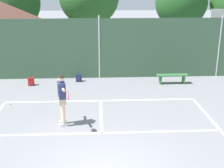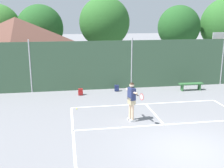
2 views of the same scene
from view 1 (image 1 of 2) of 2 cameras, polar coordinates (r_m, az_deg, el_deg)
The scene contains 9 objects.
court_markings at distance 8.57m, azimuth -1.74°, elevation -15.06°, with size 8.30×11.10×0.01m.
chainlink_fence at distance 15.84m, azimuth -2.46°, elevation 6.80°, with size 26.09×0.09×3.35m.
basketball_hoop at distance 18.43m, azimuth 19.49°, elevation 9.63°, with size 0.90×0.67×3.55m.
treeline_backdrop at distance 23.72m, azimuth 2.90°, elevation 15.91°, with size 25.91×4.64×6.40m.
tennis_player at distance 10.42m, azimuth -9.62°, elevation -2.29°, with size 0.50×1.38×1.85m.
tennis_ball at distance 13.18m, azimuth -19.09°, elevation -3.66°, with size 0.07×0.07×0.07m, color #CCE033.
backpack_red at distance 15.42m, azimuth -15.36°, elevation 0.45°, with size 0.28×0.24×0.46m.
backpack_navy at distance 15.59m, azimuth -6.47°, elevation 1.18°, with size 0.30×0.27×0.46m.
courtside_bench at distance 15.41m, azimuth 11.53°, elevation 1.37°, with size 1.60×0.36×0.48m.
Camera 1 is at (-0.11, -6.54, 4.68)m, focal length 47.39 mm.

